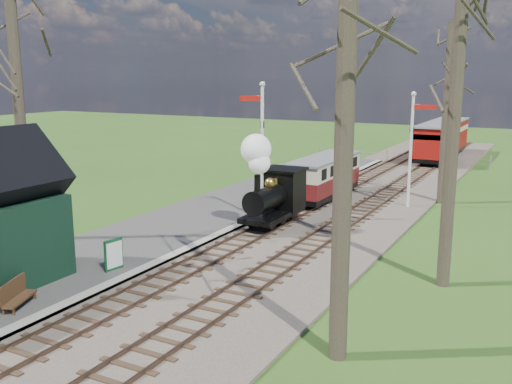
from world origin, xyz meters
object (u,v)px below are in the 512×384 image
(sign_board, at_px, (114,254))
(bench, at_px, (16,294))
(semaphore_far, at_px, (413,141))
(coach, at_px, (324,175))
(semaphore_near, at_px, (261,142))
(red_carriage_b, at_px, (449,135))
(locomotive, at_px, (272,186))
(red_carriage_a, at_px, (435,142))

(sign_board, relative_size, bench, 0.75)
(semaphore_far, distance_m, coach, 4.82)
(semaphore_near, height_order, red_carriage_b, semaphore_near)
(red_carriage_b, height_order, bench, red_carriage_b)
(coach, bearing_deg, red_carriage_b, 82.96)
(coach, height_order, sign_board, coach)
(coach, xyz_separation_m, sign_board, (-1.92, -13.84, -0.65))
(bench, bearing_deg, red_carriage_b, 82.84)
(locomotive, bearing_deg, coach, 89.89)
(semaphore_near, xyz_separation_m, semaphore_far, (5.14, 6.00, -0.27))
(sign_board, bearing_deg, red_carriage_a, 81.26)
(sign_board, height_order, bench, sign_board)
(semaphore_far, relative_size, red_carriage_b, 1.02)
(semaphore_far, distance_m, red_carriage_a, 15.38)
(bench, bearing_deg, coach, 82.70)
(semaphore_near, height_order, locomotive, semaphore_near)
(red_carriage_a, bearing_deg, bench, -98.34)
(bench, bearing_deg, semaphore_far, 69.63)
(semaphore_near, bearing_deg, bench, -97.08)
(red_carriage_b, distance_m, bench, 38.80)
(locomotive, xyz_separation_m, sign_board, (-1.90, -7.78, -1.14))
(semaphore_near, bearing_deg, locomotive, -28.79)
(red_carriage_b, relative_size, bench, 4.03)
(coach, bearing_deg, red_carriage_a, 80.50)
(semaphore_far, xyz_separation_m, sign_board, (-6.29, -14.20, -2.63))
(locomotive, relative_size, coach, 0.63)
(semaphore_near, bearing_deg, sign_board, -97.96)
(locomotive, distance_m, red_carriage_b, 27.22)
(red_carriage_b, bearing_deg, sign_board, -97.38)
(semaphore_near, relative_size, red_carriage_a, 1.11)
(semaphore_far, relative_size, sign_board, 5.48)
(semaphore_near, relative_size, sign_board, 5.96)
(red_carriage_a, bearing_deg, sign_board, -98.74)
(red_carriage_a, bearing_deg, locomotive, -96.90)
(red_carriage_a, height_order, red_carriage_b, same)
(sign_board, xyz_separation_m, bench, (-0.32, -3.60, -0.16))
(red_carriage_a, distance_m, bench, 33.35)
(coach, relative_size, red_carriage_a, 1.14)
(semaphore_near, height_order, sign_board, semaphore_near)
(coach, xyz_separation_m, red_carriage_b, (2.60, 21.04, 0.25))
(red_carriage_a, xyz_separation_m, bench, (-4.84, -32.98, -1.06))
(semaphore_near, xyz_separation_m, red_carriage_b, (3.37, 26.68, -2.00))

